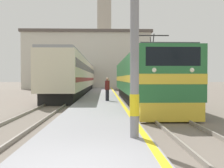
{
  "coord_description": "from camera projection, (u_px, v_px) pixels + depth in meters",
  "views": [
    {
      "loc": [
        0.36,
        -4.68,
        1.93
      ],
      "look_at": [
        1.05,
        19.74,
        1.4
      ],
      "focal_mm": 42.0,
      "sensor_mm": 36.0,
      "label": 1
    }
  ],
  "objects": [
    {
      "name": "ground_plane",
      "position": [
        102.0,
        93.0,
        34.69
      ],
      "size": [
        200.0,
        200.0,
        0.0
      ],
      "primitive_type": "plane",
      "color": "#70665B"
    },
    {
      "name": "platform",
      "position": [
        101.0,
        94.0,
        29.69
      ],
      "size": [
        3.3,
        140.0,
        0.29
      ],
      "color": "gray",
      "rests_on": "ground"
    },
    {
      "name": "rail_track_near",
      "position": [
        130.0,
        95.0,
        29.78
      ],
      "size": [
        2.83,
        140.0,
        0.16
      ],
      "color": "#70665B",
      "rests_on": "ground"
    },
    {
      "name": "rail_track_far",
      "position": [
        74.0,
        95.0,
        29.6
      ],
      "size": [
        2.83,
        140.0,
        0.16
      ],
      "color": "#70665B",
      "rests_on": "ground"
    },
    {
      "name": "locomotive_train",
      "position": [
        141.0,
        80.0,
        20.71
      ],
      "size": [
        2.92,
        19.73,
        4.54
      ],
      "color": "black",
      "rests_on": "ground"
    },
    {
      "name": "passenger_train",
      "position": [
        80.0,
        76.0,
        36.33
      ],
      "size": [
        2.92,
        38.13,
        4.17
      ],
      "color": "black",
      "rests_on": "ground"
    },
    {
      "name": "person_on_platform",
      "position": [
        107.0,
        89.0,
        19.08
      ],
      "size": [
        0.34,
        0.34,
        1.69
      ],
      "color": "#23232D",
      "rests_on": "platform"
    },
    {
      "name": "clock_tower",
      "position": [
        104.0,
        25.0,
        63.99
      ],
      "size": [
        4.16,
        4.16,
        28.27
      ],
      "color": "#ADA393",
      "rests_on": "ground"
    },
    {
      "name": "station_building",
      "position": [
        88.0,
        61.0,
        50.87
      ],
      "size": [
        23.58,
        10.01,
        10.63
      ],
      "color": "beige",
      "rests_on": "ground"
    }
  ]
}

